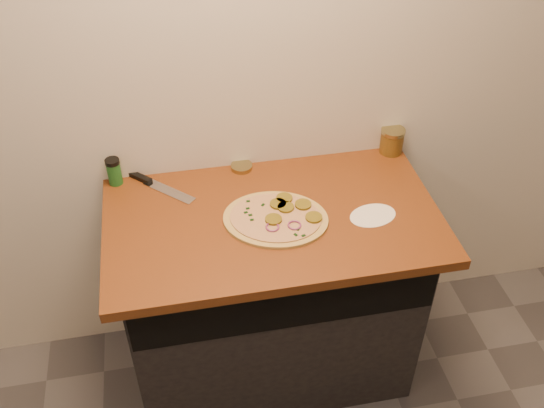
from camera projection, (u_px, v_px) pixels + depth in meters
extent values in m
cube|color=beige|center=(255.00, 59.00, 2.13)|extent=(4.00, 0.02, 2.70)
cube|color=black|center=(271.00, 297.00, 2.49)|extent=(1.10, 0.60, 0.86)
cube|color=brown|center=(272.00, 220.00, 2.18)|extent=(1.20, 0.70, 0.04)
cylinder|color=#D4BA6A|center=(276.00, 219.00, 2.15)|extent=(0.46, 0.46, 0.01)
cylinder|color=beige|center=(276.00, 217.00, 2.14)|extent=(0.40, 0.40, 0.00)
cylinder|color=brown|center=(286.00, 207.00, 2.17)|extent=(0.06, 0.06, 0.01)
cylinder|color=brown|center=(284.00, 198.00, 2.21)|extent=(0.06, 0.06, 0.01)
cylinder|color=brown|center=(273.00, 219.00, 2.12)|extent=(0.06, 0.06, 0.01)
cylinder|color=brown|center=(303.00, 204.00, 2.18)|extent=(0.06, 0.06, 0.01)
cylinder|color=brown|center=(278.00, 204.00, 2.19)|extent=(0.06, 0.06, 0.01)
cylinder|color=brown|center=(314.00, 217.00, 2.13)|extent=(0.06, 0.06, 0.01)
torus|color=#792D60|center=(272.00, 227.00, 2.09)|extent=(0.05, 0.05, 0.01)
torus|color=#792D60|center=(294.00, 225.00, 2.10)|extent=(0.05, 0.05, 0.01)
cube|color=black|center=(250.00, 215.00, 2.14)|extent=(0.01, 0.01, 0.00)
cube|color=black|center=(278.00, 215.00, 2.14)|extent=(0.01, 0.01, 0.00)
cube|color=black|center=(298.00, 229.00, 2.09)|extent=(0.02, 0.02, 0.00)
cube|color=black|center=(304.00, 236.00, 2.06)|extent=(0.02, 0.01, 0.00)
cube|color=black|center=(252.00, 220.00, 2.12)|extent=(0.01, 0.01, 0.00)
cube|color=black|center=(263.00, 205.00, 2.19)|extent=(0.02, 0.02, 0.00)
cube|color=black|center=(246.00, 212.00, 2.15)|extent=(0.01, 0.01, 0.00)
cube|color=black|center=(248.00, 201.00, 2.20)|extent=(0.01, 0.01, 0.00)
cube|color=black|center=(296.00, 235.00, 2.06)|extent=(0.01, 0.02, 0.00)
cube|color=black|center=(248.00, 208.00, 2.17)|extent=(0.01, 0.01, 0.00)
cube|color=#B7BAC1|center=(169.00, 191.00, 2.27)|extent=(0.19, 0.19, 0.01)
cube|color=black|center=(138.00, 177.00, 2.33)|extent=(0.11, 0.10, 0.02)
cylinder|color=#978C57|center=(242.00, 167.00, 2.38)|extent=(0.09, 0.09, 0.02)
cylinder|color=maroon|center=(392.00, 142.00, 2.45)|extent=(0.09, 0.09, 0.09)
cylinder|color=#978C57|center=(393.00, 131.00, 2.41)|extent=(0.10, 0.10, 0.02)
cylinder|color=#1C5A22|center=(114.00, 173.00, 2.28)|extent=(0.05, 0.05, 0.09)
cylinder|color=black|center=(112.00, 162.00, 2.25)|extent=(0.05, 0.05, 0.02)
cylinder|color=silver|center=(373.00, 215.00, 2.17)|extent=(0.21, 0.21, 0.00)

